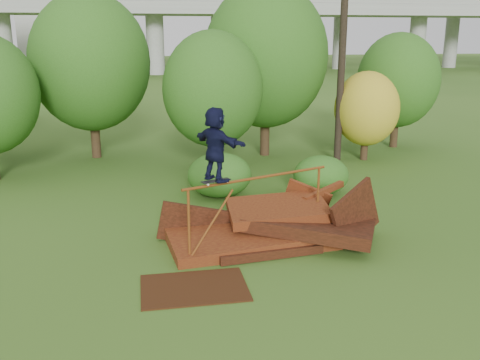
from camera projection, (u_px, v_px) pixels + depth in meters
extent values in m
plane|color=#2D5116|center=(295.00, 273.00, 11.52)|extent=(240.00, 240.00, 0.00)
cube|color=#48160C|center=(248.00, 234.00, 13.30)|extent=(4.20, 2.80, 0.66)
cube|color=black|center=(310.00, 225.00, 13.24)|extent=(3.65, 3.18, 0.60)
cube|color=#48160C|center=(278.00, 210.00, 13.51)|extent=(2.58, 1.80, 0.51)
cube|color=black|center=(355.00, 216.00, 13.20)|extent=(1.72, 1.01, 1.85)
cube|color=#48160C|center=(305.00, 203.00, 14.49)|extent=(1.23, 1.01, 1.43)
cube|color=black|center=(198.00, 225.00, 13.41)|extent=(2.10, 0.24, 1.35)
cube|color=black|center=(272.00, 254.00, 12.24)|extent=(2.50, 0.46, 0.20)
cube|color=#48160C|center=(324.00, 192.00, 14.18)|extent=(1.36, 0.80, 0.35)
cylinder|color=brown|center=(189.00, 228.00, 11.71)|extent=(0.06, 0.06, 1.77)
cylinder|color=brown|center=(318.00, 201.00, 13.58)|extent=(0.06, 0.06, 1.77)
cylinder|color=brown|center=(259.00, 178.00, 12.41)|extent=(3.72, 1.45, 0.06)
cube|color=black|center=(216.00, 181.00, 11.81)|extent=(0.70, 0.41, 0.02)
cylinder|color=silver|center=(208.00, 185.00, 11.63)|extent=(0.06, 0.05, 0.05)
cylinder|color=silver|center=(205.00, 183.00, 11.75)|extent=(0.06, 0.05, 0.05)
cylinder|color=silver|center=(227.00, 181.00, 11.88)|extent=(0.06, 0.05, 0.05)
cylinder|color=silver|center=(224.00, 180.00, 12.00)|extent=(0.06, 0.05, 0.05)
imported|color=black|center=(216.00, 144.00, 11.59)|extent=(1.21, 1.53, 1.63)
cube|color=#351A0B|center=(194.00, 288.00, 10.84)|extent=(2.17, 1.56, 0.03)
cylinder|color=black|center=(95.00, 132.00, 22.12)|extent=(0.38, 0.38, 2.11)
ellipsoid|color=#224813|center=(90.00, 62.00, 21.37)|extent=(4.77, 4.77, 5.49)
cylinder|color=black|center=(214.00, 149.00, 20.00)|extent=(0.34, 0.34, 1.68)
ellipsoid|color=#224813|center=(213.00, 89.00, 19.41)|extent=(3.67, 3.67, 4.22)
cylinder|color=black|center=(265.00, 129.00, 22.56)|extent=(0.39, 0.39, 2.22)
ellipsoid|color=#224813|center=(266.00, 56.00, 21.76)|extent=(5.08, 5.08, 5.84)
cylinder|color=black|center=(364.00, 146.00, 21.85)|extent=(0.30, 0.30, 1.12)
ellipsoid|color=#A58C19|center=(367.00, 109.00, 21.44)|extent=(2.60, 2.60, 2.99)
cylinder|color=black|center=(394.00, 129.00, 24.25)|extent=(0.34, 0.34, 1.65)
ellipsoid|color=#224813|center=(398.00, 80.00, 23.68)|extent=(3.62, 3.62, 4.17)
ellipsoid|color=#224813|center=(220.00, 175.00, 16.83)|extent=(2.03, 1.87, 1.40)
ellipsoid|color=#224813|center=(321.00, 175.00, 17.08)|extent=(1.78, 1.63, 1.26)
cylinder|color=black|center=(343.00, 30.00, 20.26)|extent=(0.28, 0.28, 10.24)
cube|color=gray|center=(154.00, 9.00, 66.14)|extent=(160.00, 9.00, 1.40)
cylinder|color=gray|center=(3.00, 43.00, 63.76)|extent=(2.20, 2.20, 8.00)
cylinder|color=gray|center=(155.00, 42.00, 67.19)|extent=(2.20, 2.20, 8.00)
cylinder|color=gray|center=(293.00, 42.00, 70.63)|extent=(2.20, 2.20, 8.00)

